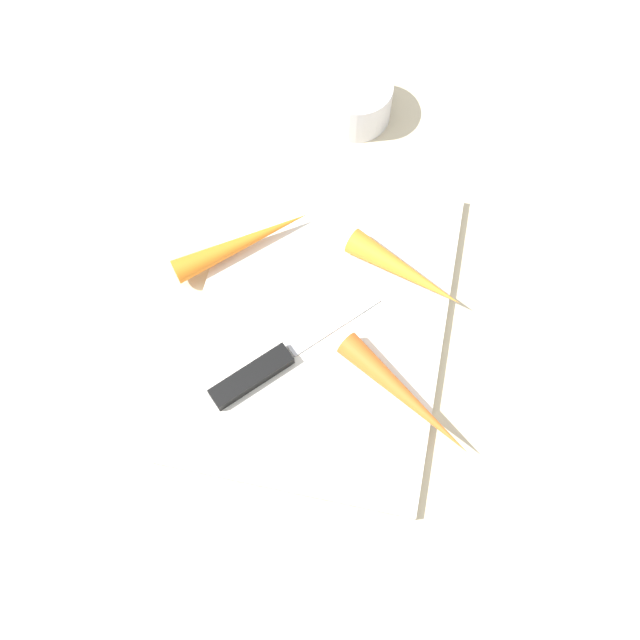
{
  "coord_description": "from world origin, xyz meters",
  "views": [
    {
      "loc": [
        -0.28,
        -0.06,
        0.69
      ],
      "look_at": [
        0.0,
        0.0,
        0.01
      ],
      "focal_mm": 39.34,
      "sensor_mm": 36.0,
      "label": 1
    }
  ],
  "objects_px": {
    "knife": "(263,370)",
    "carrot_shortest": "(405,271)",
    "carrot_medium": "(243,243)",
    "small_bowl": "(356,101)",
    "cutting_board": "(320,322)",
    "carrot_longest": "(405,396)"
  },
  "relations": [
    {
      "from": "knife",
      "to": "carrot_shortest",
      "type": "distance_m",
      "value": 0.18
    },
    {
      "from": "knife",
      "to": "carrot_medium",
      "type": "bearing_deg",
      "value": 65.32
    },
    {
      "from": "cutting_board",
      "to": "carrot_shortest",
      "type": "bearing_deg",
      "value": -49.09
    },
    {
      "from": "cutting_board",
      "to": "carrot_shortest",
      "type": "relative_size",
      "value": 2.68
    },
    {
      "from": "small_bowl",
      "to": "carrot_longest",
      "type": "bearing_deg",
      "value": -161.76
    },
    {
      "from": "carrot_longest",
      "to": "small_bowl",
      "type": "relative_size",
      "value": 1.89
    },
    {
      "from": "cutting_board",
      "to": "knife",
      "type": "height_order",
      "value": "knife"
    },
    {
      "from": "cutting_board",
      "to": "carrot_longest",
      "type": "height_order",
      "value": "carrot_longest"
    },
    {
      "from": "carrot_shortest",
      "to": "carrot_medium",
      "type": "relative_size",
      "value": 0.85
    },
    {
      "from": "carrot_medium",
      "to": "carrot_shortest",
      "type": "bearing_deg",
      "value": -38.62
    },
    {
      "from": "carrot_longest",
      "to": "carrot_medium",
      "type": "distance_m",
      "value": 0.24
    },
    {
      "from": "carrot_medium",
      "to": "small_bowl",
      "type": "relative_size",
      "value": 1.86
    },
    {
      "from": "cutting_board",
      "to": "small_bowl",
      "type": "relative_size",
      "value": 4.24
    },
    {
      "from": "carrot_medium",
      "to": "small_bowl",
      "type": "height_order",
      "value": "small_bowl"
    },
    {
      "from": "carrot_shortest",
      "to": "small_bowl",
      "type": "height_order",
      "value": "small_bowl"
    },
    {
      "from": "carrot_shortest",
      "to": "carrot_medium",
      "type": "xyz_separation_m",
      "value": [
        -0.0,
        0.18,
        -0.0
      ]
    },
    {
      "from": "knife",
      "to": "carrot_medium",
      "type": "height_order",
      "value": "carrot_medium"
    },
    {
      "from": "cutting_board",
      "to": "carrot_shortest",
      "type": "height_order",
      "value": "carrot_shortest"
    },
    {
      "from": "carrot_shortest",
      "to": "carrot_medium",
      "type": "bearing_deg",
      "value": -157.41
    },
    {
      "from": "cutting_board",
      "to": "small_bowl",
      "type": "xyz_separation_m",
      "value": [
        0.28,
        0.02,
        0.02
      ]
    },
    {
      "from": "knife",
      "to": "carrot_longest",
      "type": "distance_m",
      "value": 0.15
    },
    {
      "from": "knife",
      "to": "carrot_shortest",
      "type": "xyz_separation_m",
      "value": [
        0.14,
        -0.12,
        0.01
      ]
    }
  ]
}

